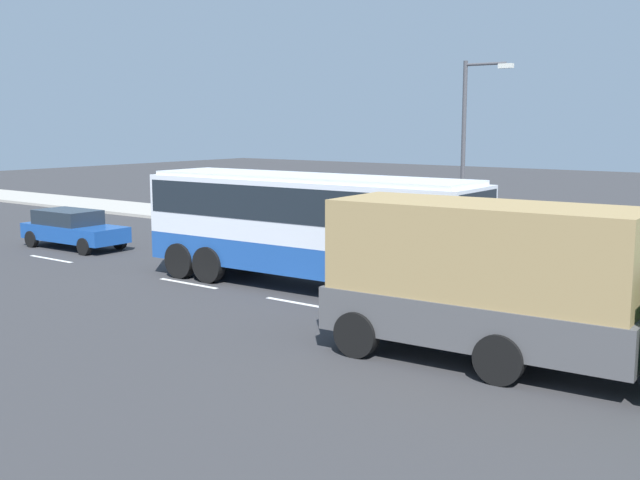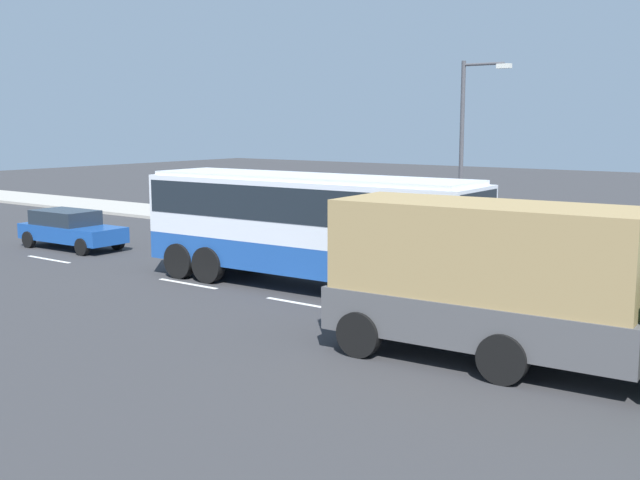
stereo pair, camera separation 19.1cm
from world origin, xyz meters
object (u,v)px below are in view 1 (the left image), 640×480
Objects in this scene: car_blue_saloon at (73,228)px; street_lamp at (468,142)px; coach_bus at (308,218)px; pedestrian_near_curb at (493,217)px; cargo_truck at (518,283)px.

car_blue_saloon is 15.35m from street_lamp.
pedestrian_near_curb is (1.16, 10.13, -0.87)m from coach_bus.
coach_bus is 11.73m from car_blue_saloon.
pedestrian_near_curb is at bearing 81.83° from coach_bus.
cargo_truck reaches higher than car_blue_saloon.
pedestrian_near_curb is (12.82, 9.91, 0.40)m from car_blue_saloon.
cargo_truck is 1.87× the size of car_blue_saloon.
street_lamp reaches higher than pedestrian_near_curb.
coach_bus is 1.55× the size of street_lamp.
coach_bus is at bearing -96.13° from street_lamp.
street_lamp is at bearing -61.05° from pedestrian_near_curb.
car_blue_saloon is at bearing 177.26° from coach_bus.
cargo_truck is at bearing -25.38° from coach_bus.
pedestrian_near_curb is at bearing 112.75° from cargo_truck.
car_blue_saloon is (-11.66, 0.23, -1.27)m from coach_bus.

